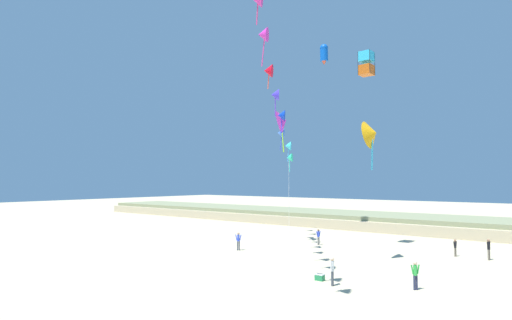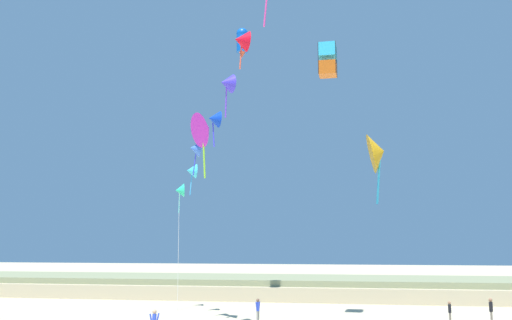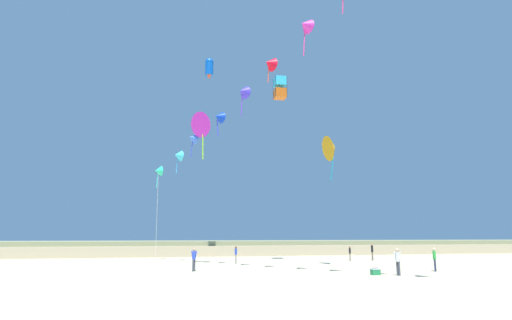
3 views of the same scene
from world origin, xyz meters
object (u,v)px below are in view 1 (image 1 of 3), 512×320
at_px(person_far_center, 332,269).
at_px(large_kite_low_lead, 372,134).
at_px(person_mid_center, 489,248).
at_px(person_far_right, 415,273).
at_px(large_kite_mid_trail, 283,121).
at_px(large_kite_high_solo, 366,64).
at_px(beach_cooler, 320,277).
at_px(person_near_right, 455,246).
at_px(person_far_left, 238,240).
at_px(large_kite_outer_drift, 324,54).
at_px(person_near_left, 318,236).

height_order(person_far_center, large_kite_low_lead, large_kite_low_lead).
xyz_separation_m(person_mid_center, person_far_right, (-2.16, -13.04, -0.02)).
height_order(large_kite_mid_trail, large_kite_high_solo, large_kite_high_solo).
bearing_deg(large_kite_low_lead, beach_cooler, -94.69).
height_order(person_mid_center, large_kite_high_solo, large_kite_high_solo).
bearing_deg(person_far_right, large_kite_low_lead, 128.52).
height_order(person_near_right, person_far_left, person_far_left).
height_order(large_kite_low_lead, large_kite_mid_trail, large_kite_mid_trail).
relative_size(person_mid_center, beach_cooler, 3.02).
bearing_deg(large_kite_mid_trail, large_kite_low_lead, -18.59).
bearing_deg(large_kite_outer_drift, large_kite_high_solo, -33.31).
bearing_deg(person_near_right, person_mid_center, -1.52).
bearing_deg(large_kite_high_solo, large_kite_outer_drift, 146.69).
bearing_deg(person_near_left, large_kite_low_lead, -33.24).
xyz_separation_m(person_near_left, large_kite_high_solo, (4.87, 1.23, 17.29)).
relative_size(person_mid_center, large_kite_low_lead, 0.42).
distance_m(large_kite_high_solo, beach_cooler, 22.99).
relative_size(large_kite_mid_trail, large_kite_outer_drift, 1.82).
distance_m(person_near_left, large_kite_high_solo, 18.00).
bearing_deg(large_kite_outer_drift, large_kite_mid_trail, -99.16).
height_order(person_far_right, large_kite_mid_trail, large_kite_mid_trail).
xyz_separation_m(person_mid_center, person_far_center, (-6.55, -15.22, 0.01)).
distance_m(large_kite_low_lead, beach_cooler, 12.81).
bearing_deg(person_far_right, beach_cooler, -165.46).
bearing_deg(large_kite_mid_trail, large_kite_high_solo, 16.97).
bearing_deg(person_near_right, person_far_right, -88.32).
bearing_deg(beach_cooler, person_far_center, -29.29).
height_order(person_near_left, person_mid_center, person_mid_center).
xyz_separation_m(person_mid_center, large_kite_mid_trail, (-18.45, -2.94, 11.90)).
xyz_separation_m(person_far_right, large_kite_low_lead, (-5.03, 6.31, 9.38)).
bearing_deg(large_kite_high_solo, person_near_left, -165.88).
bearing_deg(person_far_right, person_near_right, 91.68).
distance_m(person_near_right, large_kite_outer_drift, 26.00).
relative_size(person_far_left, large_kite_low_lead, 0.41).
relative_size(person_near_right, person_far_left, 0.88).
relative_size(large_kite_mid_trail, large_kite_high_solo, 1.96).
bearing_deg(person_near_right, person_far_left, -151.65).
bearing_deg(large_kite_low_lead, large_kite_mid_trail, 161.41).
distance_m(person_far_right, person_far_center, 4.90).
bearing_deg(large_kite_high_solo, large_kite_low_lead, -65.25).
relative_size(large_kite_low_lead, large_kite_outer_drift, 1.64).
bearing_deg(large_kite_low_lead, person_mid_center, 43.10).
xyz_separation_m(large_kite_mid_trail, large_kite_outer_drift, (1.17, 7.26, 8.95)).
bearing_deg(person_near_right, person_far_center, -104.68).
bearing_deg(large_kite_outer_drift, large_kite_low_lead, -47.59).
distance_m(person_far_right, large_kite_mid_trail, 22.57).
xyz_separation_m(large_kite_low_lead, large_kite_mid_trail, (-11.26, 3.79, 2.54)).
bearing_deg(large_kite_low_lead, person_near_right, 55.64).
relative_size(person_far_right, large_kite_high_solo, 0.72).
distance_m(person_far_left, large_kite_low_lead, 15.60).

